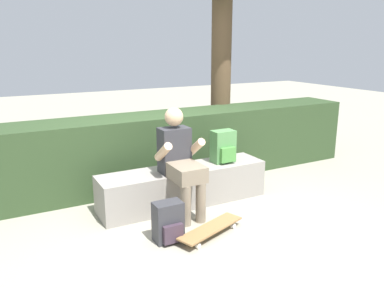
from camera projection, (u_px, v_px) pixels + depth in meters
name	position (u px, v px, depth m)	size (l,w,h in m)	color
ground_plane	(196.00, 213.00, 4.47)	(24.00, 24.00, 0.00)	gray
bench_main	(184.00, 186.00, 4.68)	(2.06, 0.48, 0.45)	gray
person_skater	(180.00, 158.00, 4.32)	(0.49, 0.62, 1.20)	#333338
skateboard_near_person	(211.00, 229.00, 3.92)	(0.82, 0.46, 0.09)	olive
backpack_on_bench	(223.00, 147.00, 4.81)	(0.28, 0.23, 0.40)	#51894C
backpack_on_ground	(168.00, 222.00, 3.79)	(0.28, 0.23, 0.40)	#333338
hedge_row	(172.00, 146.00, 5.48)	(5.74, 0.70, 0.95)	#2D4224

